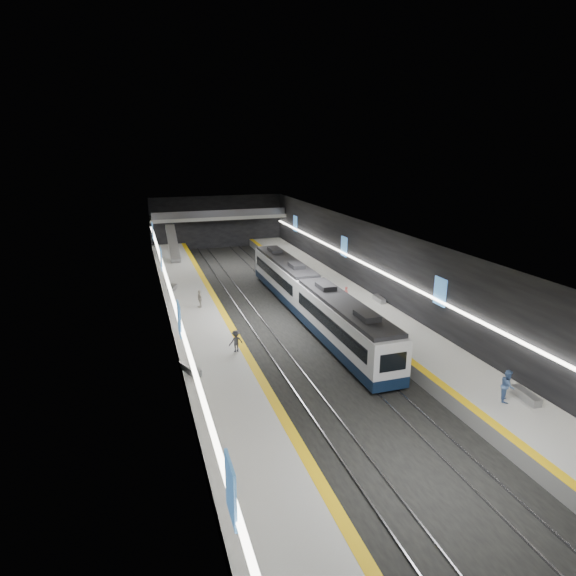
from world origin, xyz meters
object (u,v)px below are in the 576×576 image
object	(u,v)px
escalator	(173,243)
passenger_left_b	(236,341)
train	(310,296)
bench_right_near	(526,396)
bench_left_far	(173,288)
passenger_right_b	(507,386)
passenger_left_a	(200,299)
passenger_right_a	(346,295)
bench_left_near	(190,369)
bench_right_far	(379,299)

from	to	relation	value
escalator	passenger_left_b	size ratio (longest dim) A/B	4.91
train	escalator	world-z (taller)	escalator
bench_right_near	bench_left_far	bearing A→B (deg)	126.61
train	bench_right_near	world-z (taller)	train
bench_right_near	passenger_right_b	bearing A→B (deg)	172.76
bench_left_far	passenger_left_b	distance (m)	17.44
train	passenger_left_a	bearing A→B (deg)	160.89
bench_right_near	passenger_right_a	world-z (taller)	passenger_right_a
bench_right_near	passenger_left_a	size ratio (longest dim) A/B	1.23
bench_left_far	passenger_right_b	world-z (taller)	passenger_right_b
bench_left_near	passenger_right_b	xyz separation A→B (m)	(17.15, -9.37, 0.72)
bench_left_far	bench_right_near	size ratio (longest dim) A/B	0.89
passenger_right_a	escalator	bearing A→B (deg)	9.36
bench_right_far	train	bearing A→B (deg)	-179.63
bench_left_near	passenger_right_a	world-z (taller)	passenger_right_a
bench_right_near	train	bearing A→B (deg)	113.28
bench_left_near	bench_right_near	distance (m)	20.75
bench_right_far	passenger_left_b	world-z (taller)	passenger_left_b
passenger_left_b	bench_right_near	bearing A→B (deg)	128.90
bench_left_near	passenger_left_a	xyz separation A→B (m)	(2.46, 13.08, 0.58)
passenger_left_a	bench_right_far	bearing A→B (deg)	65.18
passenger_right_a	bench_left_near	bearing A→B (deg)	102.81
escalator	passenger_left_a	world-z (taller)	escalator
bench_left_near	bench_left_far	world-z (taller)	bench_left_near
train	bench_left_far	bearing A→B (deg)	139.78
bench_left_near	passenger_right_b	bearing A→B (deg)	-50.14
passenger_left_a	train	bearing A→B (deg)	58.15
train	passenger_right_b	xyz separation A→B (m)	(5.15, -19.15, -0.23)
passenger_right_a	bench_left_far	bearing A→B (deg)	38.81
passenger_right_a	passenger_left_b	size ratio (longest dim) A/B	0.96
escalator	bench_left_near	distance (m)	34.95
bench_right_near	bench_right_far	world-z (taller)	bench_right_near
passenger_right_a	passenger_left_a	size ratio (longest dim) A/B	0.94
bench_left_near	bench_left_far	bearing A→B (deg)	66.95
bench_left_far	passenger_right_a	world-z (taller)	passenger_right_a
bench_right_far	passenger_left_a	xyz separation A→B (m)	(-16.54, 3.54, 0.60)
bench_right_near	bench_left_near	bearing A→B (deg)	157.42
bench_right_far	passenger_left_b	size ratio (longest dim) A/B	1.16
bench_right_far	bench_left_near	bearing A→B (deg)	-151.06
bench_left_far	passenger_left_a	bearing A→B (deg)	-54.15
bench_right_far	passenger_left_a	bearing A→B (deg)	170.20
passenger_left_b	bench_left_near	bearing A→B (deg)	20.85
bench_right_far	passenger_right_a	size ratio (longest dim) A/B	1.21
bench_left_near	passenger_right_a	size ratio (longest dim) A/B	1.32
bench_right_near	passenger_left_b	world-z (taller)	passenger_left_b
passenger_left_b	bench_left_far	bearing A→B (deg)	-92.16
bench_right_near	passenger_right_b	world-z (taller)	passenger_right_b
bench_left_far	escalator	bearing A→B (deg)	103.59
train	escalator	xyz separation A→B (m)	(-10.00, 25.08, 0.70)
escalator	bench_left_near	xyz separation A→B (m)	(-2.00, -34.85, -1.65)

